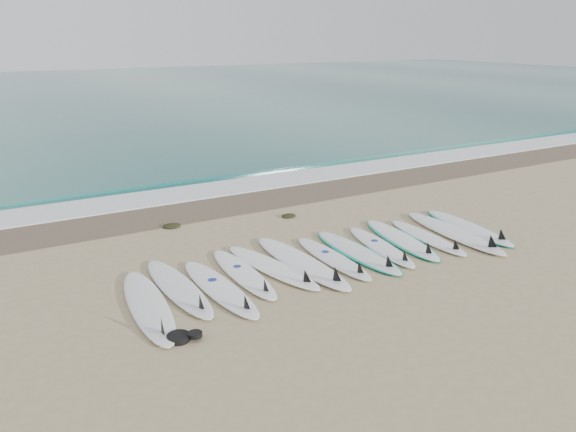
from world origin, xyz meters
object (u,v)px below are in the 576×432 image
surfboard_6 (334,258)px  leash_coil (182,337)px  surfboard_12 (469,227)px  surfboard_0 (149,306)px

surfboard_6 → leash_coil: 3.58m
surfboard_6 → surfboard_12: surfboard_12 is taller
surfboard_0 → surfboard_6: (3.48, 0.19, -0.01)m
surfboard_6 → surfboard_12: (3.45, 0.00, -0.00)m
leash_coil → surfboard_6: bearing=20.8°
surfboard_0 → leash_coil: bearing=-77.8°
surfboard_0 → surfboard_6: size_ratio=1.17×
surfboard_12 → leash_coil: surfboard_12 is taller
surfboard_6 → leash_coil: size_ratio=5.14×
surfboard_6 → surfboard_12: size_ratio=0.89×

